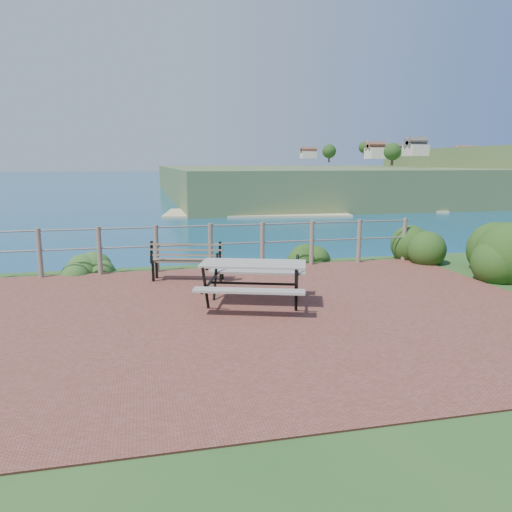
{
  "coord_description": "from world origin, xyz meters",
  "views": [
    {
      "loc": [
        -1.42,
        -7.2,
        2.32
      ],
      "look_at": [
        0.44,
        0.87,
        0.75
      ],
      "focal_mm": 35.0,
      "sensor_mm": 36.0,
      "label": 1
    }
  ],
  "objects": [
    {
      "name": "shrub_lip_west",
      "position": [
        -2.55,
        3.8,
        0.0
      ],
      "size": [
        0.88,
        0.88,
        0.66
      ],
      "primitive_type": "ellipsoid",
      "color": "#20501E",
      "rests_on": "ground"
    },
    {
      "name": "shrub_lip_east",
      "position": [
        2.47,
        4.0,
        0.0
      ],
      "size": [
        0.8,
        0.8,
        0.55
      ],
      "primitive_type": "ellipsoid",
      "color": "#1B4415",
      "rests_on": "ground"
    },
    {
      "name": "ground",
      "position": [
        0.0,
        0.0,
        0.0
      ],
      "size": [
        10.0,
        7.0,
        0.12
      ],
      "primitive_type": "cube",
      "color": "brown",
      "rests_on": "ground"
    },
    {
      "name": "distant_bay",
      "position": [
        173.07,
        202.61,
        -1.52
      ],
      "size": [
        290.0,
        232.36,
        24.0
      ],
      "color": "#43592C",
      "rests_on": "ground"
    },
    {
      "name": "shrub_right_edge",
      "position": [
        4.78,
        3.25,
        0.0
      ],
      "size": [
        1.03,
        1.03,
        1.47
      ],
      "primitive_type": "ellipsoid",
      "color": "#1B4415",
      "rests_on": "ground"
    },
    {
      "name": "ocean",
      "position": [
        0.0,
        200.0,
        0.0
      ],
      "size": [
        1200.0,
        1200.0,
        0.0
      ],
      "primitive_type": "plane",
      "color": "#155981",
      "rests_on": "ground"
    },
    {
      "name": "shrub_right_front",
      "position": [
        5.69,
        1.54,
        0.0
      ],
      "size": [
        1.4,
        1.4,
        1.99
      ],
      "primitive_type": "ellipsoid",
      "color": "#1B4415",
      "rests_on": "ground"
    },
    {
      "name": "picnic_table",
      "position": [
        0.29,
        0.44,
        0.45
      ],
      "size": [
        1.8,
        1.39,
        0.71
      ],
      "rotation": [
        0.0,
        0.0,
        -0.32
      ],
      "color": "gray",
      "rests_on": "ground"
    },
    {
      "name": "safety_railing",
      "position": [
        0.0,
        3.35,
        0.57
      ],
      "size": [
        9.4,
        0.1,
        1.0
      ],
      "color": "#6B5B4C",
      "rests_on": "ground"
    },
    {
      "name": "park_bench",
      "position": [
        -0.58,
        2.43,
        0.53
      ],
      "size": [
        1.47,
        0.74,
        0.81
      ],
      "rotation": [
        0.0,
        0.0,
        -0.28
      ],
      "color": "brown",
      "rests_on": "ground"
    }
  ]
}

